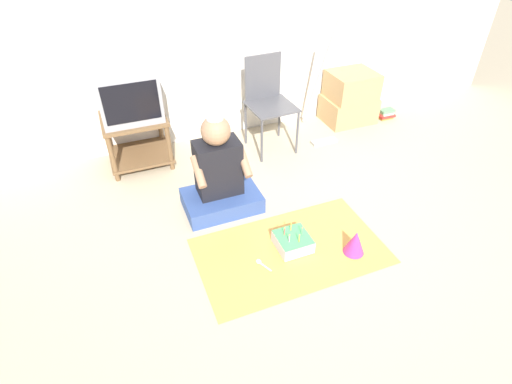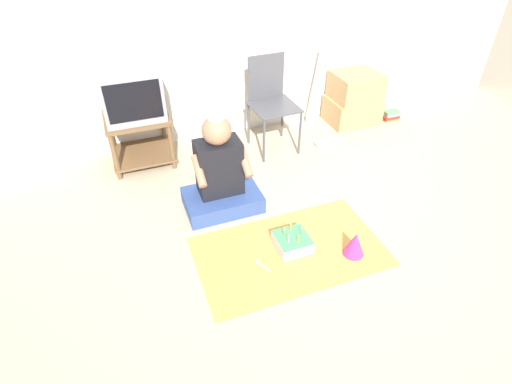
# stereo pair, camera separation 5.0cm
# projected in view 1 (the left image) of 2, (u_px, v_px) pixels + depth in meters

# --- Properties ---
(ground_plane) EXTENTS (16.00, 16.00, 0.00)m
(ground_plane) POSITION_uv_depth(u_px,v_px,m) (342.00, 238.00, 3.07)
(ground_plane) COLOR tan
(wall_back) EXTENTS (6.40, 0.06, 2.55)m
(wall_back) POSITION_uv_depth(u_px,v_px,m) (250.00, 4.00, 3.72)
(wall_back) COLOR silver
(wall_back) RESTS_ON ground_plane
(tv_stand) EXTENTS (0.57, 0.52, 0.49)m
(tv_stand) POSITION_uv_depth(u_px,v_px,m) (137.00, 136.00, 3.74)
(tv_stand) COLOR brown
(tv_stand) RESTS_ON ground_plane
(tv) EXTENTS (0.52, 0.47, 0.44)m
(tv) POSITION_uv_depth(u_px,v_px,m) (128.00, 94.00, 3.49)
(tv) COLOR #99999E
(tv) RESTS_ON tv_stand
(folding_chair) EXTENTS (0.44, 0.45, 0.91)m
(folding_chair) POSITION_uv_depth(u_px,v_px,m) (268.00, 97.00, 3.87)
(folding_chair) COLOR #4C4C51
(folding_chair) RESTS_ON ground_plane
(cardboard_box_stack) EXTENTS (0.55, 0.43, 0.56)m
(cardboard_box_stack) POSITION_uv_depth(u_px,v_px,m) (350.00, 98.00, 4.45)
(cardboard_box_stack) COLOR tan
(cardboard_box_stack) RESTS_ON ground_plane
(dust_mop) EXTENTS (0.28, 0.54, 1.24)m
(dust_mop) POSITION_uv_depth(u_px,v_px,m) (321.00, 105.00, 4.08)
(dust_mop) COLOR #B2ADA3
(dust_mop) RESTS_ON ground_plane
(book_pile) EXTENTS (0.19, 0.15, 0.10)m
(book_pile) POSITION_uv_depth(u_px,v_px,m) (386.00, 114.00, 4.64)
(book_pile) COLOR #A88933
(book_pile) RESTS_ON ground_plane
(person_seated) EXTENTS (0.62, 0.42, 0.89)m
(person_seated) POSITION_uv_depth(u_px,v_px,m) (219.00, 176.00, 3.20)
(person_seated) COLOR #334C8C
(person_seated) RESTS_ON ground_plane
(party_cloth) EXTENTS (1.38, 0.80, 0.01)m
(party_cloth) POSITION_uv_depth(u_px,v_px,m) (291.00, 251.00, 2.96)
(party_cloth) COLOR #EFA84C
(party_cloth) RESTS_ON ground_plane
(birthday_cake) EXTENTS (0.24, 0.24, 0.18)m
(birthday_cake) POSITION_uv_depth(u_px,v_px,m) (293.00, 241.00, 2.96)
(birthday_cake) COLOR silver
(birthday_cake) RESTS_ON party_cloth
(party_hat_blue) EXTENTS (0.15, 0.15, 0.19)m
(party_hat_blue) POSITION_uv_depth(u_px,v_px,m) (355.00, 242.00, 2.89)
(party_hat_blue) COLOR #CC338C
(party_hat_blue) RESTS_ON party_cloth
(plastic_spoon_near) EXTENTS (0.07, 0.14, 0.01)m
(plastic_spoon_near) POSITION_uv_depth(u_px,v_px,m) (260.00, 263.00, 2.85)
(plastic_spoon_near) COLOR white
(plastic_spoon_near) RESTS_ON party_cloth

